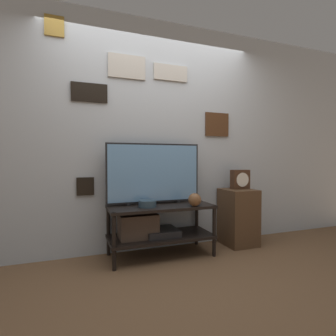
% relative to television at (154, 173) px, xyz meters
% --- Properties ---
extents(ground_plane, '(12.00, 12.00, 0.00)m').
position_rel_television_xyz_m(ground_plane, '(0.04, -0.39, -0.91)').
color(ground_plane, brown).
extents(wall_back, '(6.40, 0.08, 2.70)m').
position_rel_television_xyz_m(wall_back, '(0.04, 0.19, 0.45)').
color(wall_back, '#B2BCC6').
rests_on(wall_back, ground_plane).
extents(media_console, '(1.14, 0.49, 0.56)m').
position_rel_television_xyz_m(media_console, '(-0.05, -0.11, -0.56)').
color(media_console, black).
rests_on(media_console, ground_plane).
extents(television, '(1.07, 0.05, 0.68)m').
position_rel_television_xyz_m(television, '(0.00, 0.00, 0.00)').
color(television, black).
rests_on(television, media_console).
extents(vase_wide_bowl, '(0.19, 0.19, 0.07)m').
position_rel_television_xyz_m(vase_wide_bowl, '(-0.12, -0.16, -0.31)').
color(vase_wide_bowl, '#2D4251').
rests_on(vase_wide_bowl, media_console).
extents(vase_round_glass, '(0.14, 0.14, 0.14)m').
position_rel_television_xyz_m(vase_round_glass, '(0.37, -0.29, -0.28)').
color(vase_round_glass, brown).
rests_on(vase_round_glass, media_console).
extents(side_table, '(0.37, 0.41, 0.69)m').
position_rel_television_xyz_m(side_table, '(1.07, -0.07, -0.56)').
color(side_table, '#513823').
rests_on(side_table, ground_plane).
extents(mantel_clock, '(0.23, 0.11, 0.24)m').
position_rel_television_xyz_m(mantel_clock, '(1.12, -0.04, -0.10)').
color(mantel_clock, '#422819').
rests_on(mantel_clock, side_table).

